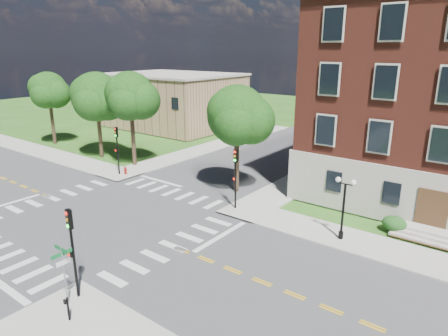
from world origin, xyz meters
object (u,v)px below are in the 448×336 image
Objects in this scene: fire_hydrant at (125,171)px; twin_lamp_west at (344,205)px; traffic_signal_nw at (117,144)px; traffic_signal_ne at (235,171)px; push_button_post at (68,308)px; street_sign_pole at (63,264)px; traffic_signal_se at (72,242)px.

twin_lamp_west is at bearing -1.49° from fire_hydrant.
fire_hydrant is (0.47, 0.42, -2.72)m from traffic_signal_nw.
traffic_signal_ne is 1.00× the size of traffic_signal_nw.
traffic_signal_ne is 14.50m from traffic_signal_nw.
push_button_post reaches higher than fire_hydrant.
fire_hydrant is (-14.60, 15.64, -1.84)m from street_sign_pole.
push_button_post is (1.20, -0.71, -1.51)m from street_sign_pole.
traffic_signal_se reaches higher than fire_hydrant.
street_sign_pole reaches higher than fire_hydrant.
push_button_post is 1.60× the size of fire_hydrant.
twin_lamp_west reaches higher than push_button_post.
traffic_signal_se is 1.10m from street_sign_pole.
fire_hydrant is at bearing 133.99° from traffic_signal_se.
traffic_signal_ne is at bearing 96.36° from push_button_post.
street_sign_pole is 2.06m from push_button_post.
traffic_signal_ne is at bearing -2.29° from fire_hydrant.
street_sign_pole is at bearing -118.40° from twin_lamp_west.
traffic_signal_se is 21.02m from fire_hydrant.
traffic_signal_nw is at bearing 135.70° from traffic_signal_se.
traffic_signal_ne is at bearing 92.13° from street_sign_pole.
traffic_signal_se is at bearing 134.33° from push_button_post.
traffic_signal_ne is at bearing -0.58° from traffic_signal_nw.
push_button_post is (1.76, -15.79, -2.39)m from traffic_signal_ne.
traffic_signal_ne is at bearing 179.81° from twin_lamp_west.
fire_hydrant is (-14.04, 0.56, -2.72)m from traffic_signal_ne.
twin_lamp_west is 1.36× the size of street_sign_pole.
fire_hydrant is at bearing 134.02° from push_button_post.
traffic_signal_se and traffic_signal_nw have the same top height.
push_button_post is at bearing -30.50° from street_sign_pole.
push_button_post is at bearing -113.77° from twin_lamp_west.
push_button_post is (1.32, -1.35, -2.39)m from traffic_signal_se.
traffic_signal_nw is at bearing 179.57° from twin_lamp_west.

